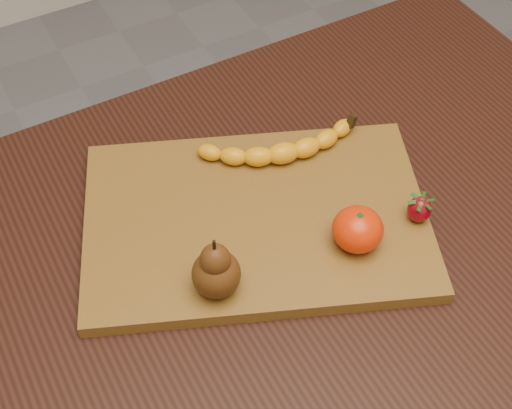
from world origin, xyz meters
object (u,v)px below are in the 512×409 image
cutting_board (256,219)px  mandarin (358,229)px  pear (216,266)px  table (306,257)px

cutting_board → mandarin: mandarin is taller
cutting_board → pear: pear is taller
table → pear: pear is taller
cutting_board → table: bearing=5.5°
table → mandarin: (0.02, -0.08, 0.15)m
cutting_board → mandarin: (0.09, -0.10, 0.04)m
table → pear: (-0.17, -0.06, 0.16)m
table → pear: size_ratio=10.86×
table → mandarin: 0.17m
cutting_board → mandarin: 0.14m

